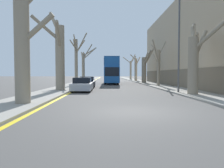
{
  "coord_description": "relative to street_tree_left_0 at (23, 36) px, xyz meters",
  "views": [
    {
      "loc": [
        -1.19,
        -9.87,
        1.73
      ],
      "look_at": [
        -0.4,
        23.23,
        0.2
      ],
      "focal_mm": 35.0,
      "sensor_mm": 36.0,
      "label": 1
    }
  ],
  "objects": [
    {
      "name": "sidewalk_left",
      "position": [
        -0.54,
        47.76,
        -3.73
      ],
      "size": [
        3.13,
        120.0,
        0.12
      ],
      "primitive_type": "cube",
      "color": "gray",
      "rests_on": "ground"
    },
    {
      "name": "building_facade_right",
      "position": [
        18.58,
        18.92,
        1.95
      ],
      "size": [
        10.08,
        35.8,
        11.49
      ],
      "color": "tan",
      "rests_on": "ground"
    },
    {
      "name": "sidewalk_right",
      "position": [
        12.03,
        47.76,
        -3.73
      ],
      "size": [
        3.13,
        120.0,
        0.12
      ],
      "primitive_type": "cube",
      "color": "gray",
      "rests_on": "ground"
    },
    {
      "name": "parked_car_0",
      "position": [
        2.13,
        9.6,
        -3.13
      ],
      "size": [
        1.89,
        4.17,
        1.37
      ],
      "color": "#9EA3AD",
      "rests_on": "ground"
    },
    {
      "name": "street_tree_left_0",
      "position": [
        0.0,
        0.0,
        0.0
      ],
      "size": [
        3.95,
        3.75,
        8.31
      ],
      "color": "gray",
      "rests_on": "ground"
    },
    {
      "name": "street_tree_left_2",
      "position": [
        0.03,
        20.63,
        0.12
      ],
      "size": [
        2.52,
        1.86,
        7.73
      ],
      "color": "gray",
      "rests_on": "ground"
    },
    {
      "name": "ground_plane",
      "position": [
        5.75,
        -2.24,
        -3.79
      ],
      "size": [
        300.0,
        300.0,
        0.0
      ],
      "primitive_type": "plane",
      "color": "#4C4947"
    },
    {
      "name": "kerb_line_stripe",
      "position": [
        1.21,
        47.76,
        -3.78
      ],
      "size": [
        0.24,
        120.0,
        0.01
      ],
      "primitive_type": "cube",
      "color": "yellow",
      "rests_on": "ground"
    },
    {
      "name": "double_decker_bus",
      "position": [
        5.33,
        26.87,
        -1.26
      ],
      "size": [
        2.46,
        11.77,
        4.47
      ],
      "color": "#19519E",
      "rests_on": "ground"
    },
    {
      "name": "street_tree_right_3",
      "position": [
        11.6,
        40.75,
        -0.73
      ],
      "size": [
        2.38,
        2.13,
        6.56
      ],
      "color": "gray",
      "rests_on": "ground"
    },
    {
      "name": "street_tree_right_1",
      "position": [
        11.61,
        17.67,
        -0.8
      ],
      "size": [
        2.77,
        4.17,
        6.38
      ],
      "color": "gray",
      "rests_on": "ground"
    },
    {
      "name": "street_tree_right_0",
      "position": [
        11.62,
        5.27,
        -0.83
      ],
      "size": [
        2.55,
        4.51,
        6.19
      ],
      "color": "gray",
      "rests_on": "ground"
    },
    {
      "name": "street_tree_right_2",
      "position": [
        11.61,
        28.34,
        -0.89
      ],
      "size": [
        2.28,
        4.73,
        6.53
      ],
      "color": "gray",
      "rests_on": "ground"
    },
    {
      "name": "street_tree_left_1",
      "position": [
        -0.17,
        9.68,
        -0.1
      ],
      "size": [
        2.91,
        4.36,
        8.14
      ],
      "color": "gray",
      "rests_on": "ground"
    },
    {
      "name": "street_tree_right_4",
      "position": [
        11.59,
        51.87,
        -0.49
      ],
      "size": [
        3.82,
        2.43,
        7.39
      ],
      "color": "gray",
      "rests_on": "ground"
    },
    {
      "name": "parked_car_1",
      "position": [
        2.13,
        15.0,
        -3.12
      ],
      "size": [
        1.81,
        4.39,
        1.41
      ],
      "color": "black",
      "rests_on": "ground"
    },
    {
      "name": "street_tree_left_3",
      "position": [
        0.14,
        30.69,
        -0.23
      ],
      "size": [
        3.19,
        1.7,
        7.58
      ],
      "color": "gray",
      "rests_on": "ground"
    },
    {
      "name": "lamp_post",
      "position": [
        10.85,
        7.12,
        1.38
      ],
      "size": [
        1.4,
        0.2,
        9.39
      ],
      "color": "#4C4F54",
      "rests_on": "ground"
    }
  ]
}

